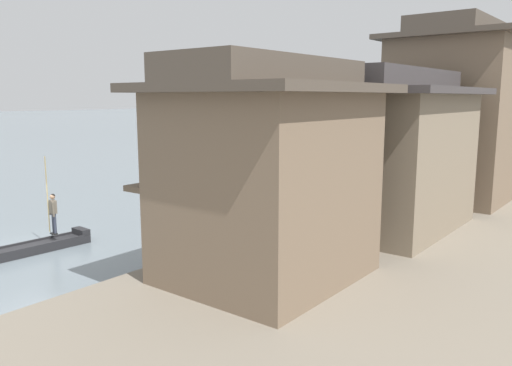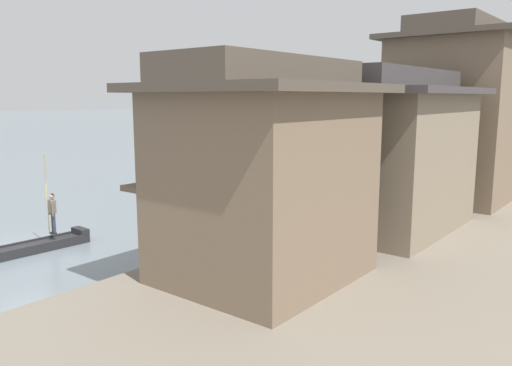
% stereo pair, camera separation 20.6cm
% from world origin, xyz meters
% --- Properties ---
extents(ground_plane, '(400.00, 400.00, 0.00)m').
position_xyz_m(ground_plane, '(0.00, 0.00, 0.00)').
color(ground_plane, slate).
extents(boat_foreground_poled, '(1.24, 5.67, 0.53)m').
position_xyz_m(boat_foreground_poled, '(0.36, -0.35, 0.17)').
color(boat_foreground_poled, '#232326').
rests_on(boat_foreground_poled, ground).
extents(boatman_person, '(0.57, 0.31, 3.04)m').
position_xyz_m(boatman_person, '(0.42, 1.17, 1.54)').
color(boatman_person, black).
rests_on(boatman_person, boat_foreground_poled).
extents(boat_moored_nearest, '(1.26, 4.45, 0.55)m').
position_xyz_m(boat_moored_nearest, '(5.37, 44.33, 0.18)').
color(boat_moored_nearest, brown).
rests_on(boat_moored_nearest, ground).
extents(boat_moored_second, '(4.52, 3.02, 0.80)m').
position_xyz_m(boat_moored_second, '(-2.69, 47.27, 0.28)').
color(boat_moored_second, '#232326').
rests_on(boat_moored_second, ground).
extents(boat_moored_third, '(1.54, 5.04, 0.37)m').
position_xyz_m(boat_moored_third, '(5.25, 4.60, 0.12)').
color(boat_moored_third, '#423328').
rests_on(boat_moored_third, ground).
extents(boat_moored_far, '(1.86, 4.81, 0.46)m').
position_xyz_m(boat_moored_far, '(4.67, 30.84, 0.15)').
color(boat_moored_far, '#232326').
rests_on(boat_moored_far, ground).
extents(boat_midriver_drifting, '(2.95, 4.45, 0.55)m').
position_xyz_m(boat_midriver_drifting, '(-6.43, 53.82, 0.18)').
color(boat_midriver_drifting, '#423328').
rests_on(boat_midriver_drifting, ground).
extents(boat_midriver_upstream, '(1.98, 5.58, 0.84)m').
position_xyz_m(boat_midriver_upstream, '(5.13, 19.15, 0.28)').
color(boat_midriver_upstream, '#232326').
rests_on(boat_midriver_upstream, ground).
extents(boat_upstream_distant, '(0.88, 4.41, 0.61)m').
position_xyz_m(boat_upstream_distant, '(5.61, 53.47, 0.20)').
color(boat_upstream_distant, '#33281E').
rests_on(boat_upstream_distant, ground).
extents(boat_crossing_west, '(1.67, 4.23, 0.74)m').
position_xyz_m(boat_crossing_west, '(0.86, 37.86, 0.26)').
color(boat_crossing_west, brown).
rests_on(boat_crossing_west, ground).
extents(house_waterfront_nearest, '(5.73, 6.13, 6.14)m').
position_xyz_m(house_waterfront_nearest, '(10.14, 2.06, 3.75)').
color(house_waterfront_nearest, '#75604C').
rests_on(house_waterfront_nearest, riverbank_right).
extents(house_waterfront_second, '(6.15, 7.68, 6.14)m').
position_xyz_m(house_waterfront_second, '(10.35, 9.60, 3.73)').
color(house_waterfront_second, '#7F705B').
rests_on(house_waterfront_second, riverbank_right).
extents(house_waterfront_tall, '(6.56, 7.16, 8.74)m').
position_xyz_m(house_waterfront_tall, '(10.55, 17.39, 5.03)').
color(house_waterfront_tall, '#75604C').
rests_on(house_waterfront_tall, riverbank_right).
extents(house_waterfront_narrow, '(5.86, 7.58, 6.14)m').
position_xyz_m(house_waterfront_narrow, '(10.20, 25.13, 3.73)').
color(house_waterfront_narrow, '#7F705B').
rests_on(house_waterfront_narrow, riverbank_right).
extents(mooring_post_dock_near, '(0.20, 0.20, 0.97)m').
position_xyz_m(mooring_post_dock_near, '(7.18, 6.36, 1.22)').
color(mooring_post_dock_near, '#473828').
rests_on(mooring_post_dock_near, riverbank_right).
extents(mooring_post_dock_mid, '(0.20, 0.20, 0.94)m').
position_xyz_m(mooring_post_dock_mid, '(7.18, 15.89, 1.21)').
color(mooring_post_dock_mid, '#473828').
rests_on(mooring_post_dock_mid, riverbank_right).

